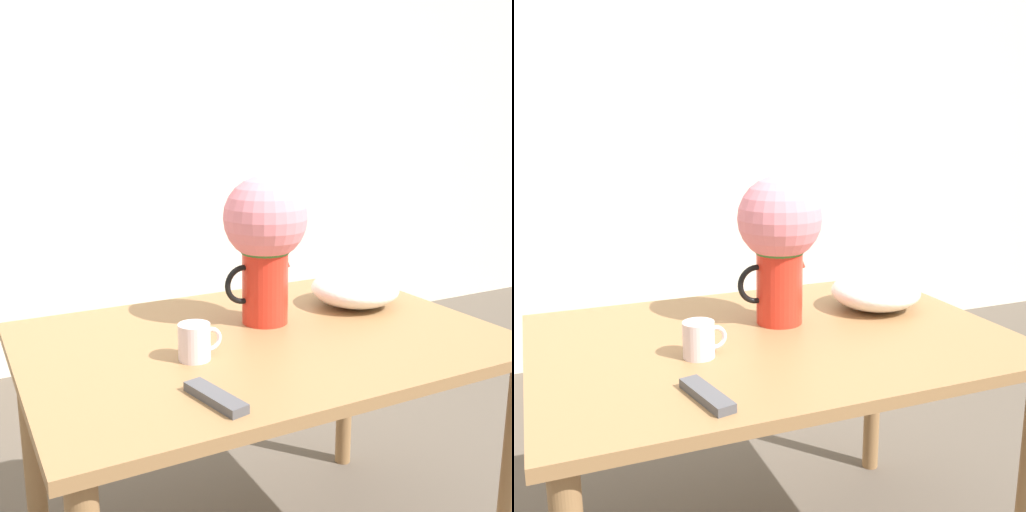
{
  "view_description": "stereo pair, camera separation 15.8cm",
  "coord_description": "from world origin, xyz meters",
  "views": [
    {
      "loc": [
        -0.61,
        -1.17,
        1.31
      ],
      "look_at": [
        0.15,
        0.28,
        0.94
      ],
      "focal_mm": 42.0,
      "sensor_mm": 36.0,
      "label": 1
    },
    {
      "loc": [
        -0.47,
        -1.24,
        1.31
      ],
      "look_at": [
        0.15,
        0.28,
        0.94
      ],
      "focal_mm": 42.0,
      "sensor_mm": 36.0,
      "label": 2
    }
  ],
  "objects": [
    {
      "name": "white_bowl",
      "position": [
        0.51,
        0.29,
        0.8
      ],
      "size": [
        0.27,
        0.27,
        0.11
      ],
      "color": "white",
      "rests_on": "table"
    },
    {
      "name": "wall_back",
      "position": [
        0.0,
        2.07,
        1.3
      ],
      "size": [
        8.0,
        0.05,
        2.6
      ],
      "color": "#EDE5CC",
      "rests_on": "ground_plane"
    },
    {
      "name": "table",
      "position": [
        0.12,
        0.18,
        0.64
      ],
      "size": [
        1.26,
        0.89,
        0.75
      ],
      "color": "olive",
      "rests_on": "ground_plane"
    },
    {
      "name": "coffee_mug",
      "position": [
        -0.11,
        0.11,
        0.79
      ],
      "size": [
        0.11,
        0.08,
        0.09
      ],
      "color": "silver",
      "rests_on": "table"
    },
    {
      "name": "flower_vase",
      "position": [
        0.18,
        0.28,
        1.01
      ],
      "size": [
        0.24,
        0.24,
        0.42
      ],
      "color": "red",
      "rests_on": "table"
    },
    {
      "name": "remote_control",
      "position": [
        -0.16,
        -0.12,
        0.76
      ],
      "size": [
        0.08,
        0.18,
        0.02
      ],
      "color": "#4C4C51",
      "rests_on": "table"
    }
  ]
}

